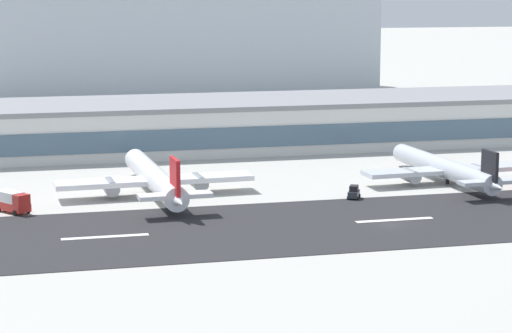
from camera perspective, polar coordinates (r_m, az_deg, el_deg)
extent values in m
plane|color=#B2AFA8|center=(144.99, 7.72, -3.37)|extent=(1400.00, 1400.00, 0.00)
cube|color=#262628|center=(147.60, 7.31, -3.11)|extent=(800.00, 32.03, 0.08)
cube|color=white|center=(138.49, -8.65, -4.00)|extent=(12.00, 1.20, 0.01)
cube|color=white|center=(148.23, 7.95, -3.05)|extent=(12.00, 1.20, 0.01)
cube|color=silver|center=(214.98, -0.90, 2.39)|extent=(204.51, 29.45, 9.35)
cube|color=#476075|center=(200.72, 0.05, 1.70)|extent=(198.37, 0.30, 4.21)
cube|color=gray|center=(214.35, -0.91, 3.76)|extent=(206.55, 29.75, 1.00)
cube|color=#A8B2BC|center=(329.90, -4.79, 7.13)|extent=(133.62, 30.63, 33.04)
cylinder|color=white|center=(165.41, -5.88, -0.62)|extent=(5.40, 37.73, 3.76)
sphere|color=white|center=(183.64, -6.95, 0.43)|extent=(3.57, 3.57, 3.57)
cone|color=white|center=(147.32, -4.53, -1.94)|extent=(3.68, 6.91, 3.38)
cube|color=white|center=(164.75, -5.83, -0.80)|extent=(32.91, 7.06, 0.83)
cylinder|color=gray|center=(166.34, -3.33, -0.89)|extent=(2.67, 5.37, 2.44)
cylinder|color=gray|center=(163.73, -8.35, -1.16)|extent=(2.67, 5.37, 2.44)
cube|color=white|center=(148.68, -4.66, -1.68)|extent=(11.24, 3.58, 0.66)
cube|color=red|center=(148.17, -4.67, -0.68)|extent=(0.82, 5.10, 6.02)
cylinder|color=black|center=(164.06, -5.74, -1.56)|extent=(0.68, 0.68, 1.03)
cylinder|color=silver|center=(178.12, 10.69, -0.06)|extent=(5.32, 34.31, 3.42)
sphere|color=silver|center=(193.18, 8.34, 0.80)|extent=(3.25, 3.25, 3.25)
cone|color=silver|center=(163.47, 13.46, -1.08)|extent=(3.41, 6.31, 3.08)
cube|color=silver|center=(177.59, 10.79, -0.21)|extent=(30.22, 6.79, 0.75)
cylinder|color=gray|center=(180.91, 12.67, -0.28)|extent=(2.48, 4.90, 2.22)
cylinder|color=gray|center=(174.68, 8.82, -0.52)|extent=(2.48, 4.90, 2.22)
cube|color=silver|center=(164.56, 13.22, -0.87)|extent=(10.33, 3.38, 0.60)
cube|color=black|center=(164.13, 13.26, -0.05)|extent=(0.80, 4.64, 5.47)
cylinder|color=black|center=(177.03, 10.92, -0.85)|extent=(0.62, 0.62, 0.94)
cube|color=#B2231E|center=(155.96, -13.76, -2.22)|extent=(5.38, 6.30, 1.20)
cube|color=silver|center=(156.26, -13.93, -1.68)|extent=(4.35, 4.86, 1.60)
cube|color=#B2231E|center=(153.95, -13.32, -1.85)|extent=(2.77, 2.64, 1.50)
cylinder|color=black|center=(153.73, -13.67, -2.63)|extent=(0.74, 0.90, 0.90)
cylinder|color=black|center=(155.07, -12.94, -2.49)|extent=(0.74, 0.90, 0.90)
cylinder|color=black|center=(158.45, -13.83, -2.26)|extent=(0.74, 0.90, 0.90)
cube|color=#2D3338|center=(162.49, 5.63, -1.57)|extent=(2.89, 3.58, 1.00)
cube|color=black|center=(162.30, 5.64, -1.25)|extent=(2.02, 2.29, 0.90)
cylinder|color=black|center=(163.57, 5.96, -1.68)|extent=(0.52, 0.66, 0.60)
cylinder|color=black|center=(163.78, 5.41, -1.66)|extent=(0.52, 0.66, 0.60)
cylinder|color=black|center=(161.40, 5.85, -1.84)|extent=(0.52, 0.66, 0.60)
cylinder|color=black|center=(161.61, 5.29, -1.81)|extent=(0.52, 0.66, 0.60)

